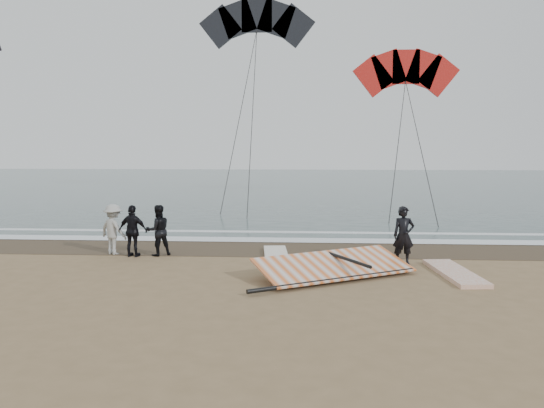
# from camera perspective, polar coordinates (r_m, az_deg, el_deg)

# --- Properties ---
(ground) EXTENTS (120.00, 120.00, 0.00)m
(ground) POSITION_cam_1_polar(r_m,az_deg,el_deg) (12.63, 5.35, -8.78)
(ground) COLOR #8C704C
(ground) RESTS_ON ground
(sea) EXTENTS (120.00, 54.00, 0.02)m
(sea) POSITION_cam_1_polar(r_m,az_deg,el_deg) (45.31, 4.02, 2.16)
(sea) COLOR #233838
(sea) RESTS_ON ground
(wet_sand) EXTENTS (120.00, 2.80, 0.01)m
(wet_sand) POSITION_cam_1_polar(r_m,az_deg,el_deg) (17.01, 4.87, -4.82)
(wet_sand) COLOR #4C3D2B
(wet_sand) RESTS_ON ground
(foam_near) EXTENTS (120.00, 0.90, 0.01)m
(foam_near) POSITION_cam_1_polar(r_m,az_deg,el_deg) (18.39, 4.76, -3.91)
(foam_near) COLOR white
(foam_near) RESTS_ON sea
(foam_far) EXTENTS (120.00, 0.45, 0.01)m
(foam_far) POSITION_cam_1_polar(r_m,az_deg,el_deg) (20.06, 4.66, -3.05)
(foam_far) COLOR white
(foam_far) RESTS_ON sea
(man_main) EXTENTS (0.62, 0.43, 1.62)m
(man_main) POSITION_cam_1_polar(r_m,az_deg,el_deg) (15.12, 13.97, -3.30)
(man_main) COLOR black
(man_main) RESTS_ON ground
(board_white) EXTENTS (1.04, 2.81, 0.11)m
(board_white) POSITION_cam_1_polar(r_m,az_deg,el_deg) (14.39, 19.06, -7.01)
(board_white) COLOR white
(board_white) RESTS_ON ground
(board_cream) EXTENTS (0.92, 2.61, 0.11)m
(board_cream) POSITION_cam_1_polar(r_m,az_deg,el_deg) (15.71, 0.46, -5.55)
(board_cream) COLOR white
(board_cream) RESTS_ON ground
(trio_cluster) EXTENTS (2.44, 1.04, 1.54)m
(trio_cluster) POSITION_cam_1_polar(r_m,az_deg,el_deg) (16.40, -14.75, -2.73)
(trio_cluster) COLOR black
(trio_cluster) RESTS_ON ground
(sail_rig) EXTENTS (4.23, 3.63, 0.51)m
(sail_rig) POSITION_cam_1_polar(r_m,az_deg,el_deg) (13.65, 6.42, -6.80)
(sail_rig) COLOR black
(sail_rig) RESTS_ON ground
(kite_red) EXTENTS (6.89, 5.77, 13.35)m
(kite_red) POSITION_cam_1_polar(r_m,az_deg,el_deg) (33.30, 14.19, 13.22)
(kite_red) COLOR red
(kite_red) RESTS_ON ground
(kite_dark) EXTENTS (8.33, 5.66, 15.29)m
(kite_dark) POSITION_cam_1_polar(r_m,az_deg,el_deg) (35.17, -1.65, 18.55)
(kite_dark) COLOR black
(kite_dark) RESTS_ON ground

